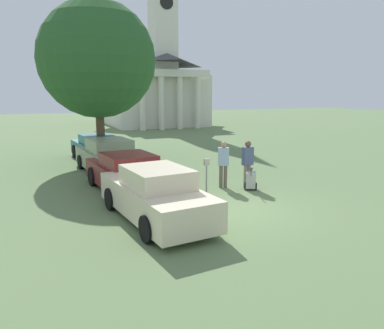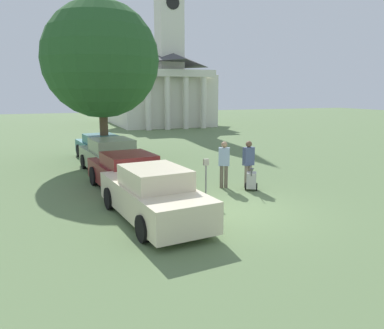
{
  "view_description": "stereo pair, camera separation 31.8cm",
  "coord_description": "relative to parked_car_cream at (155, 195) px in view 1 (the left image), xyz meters",
  "views": [
    {
      "loc": [
        -5.71,
        -9.9,
        3.67
      ],
      "look_at": [
        -0.51,
        2.26,
        1.1
      ],
      "focal_mm": 35.0,
      "sensor_mm": 36.0,
      "label": 1
    },
    {
      "loc": [
        -5.41,
        -10.02,
        3.67
      ],
      "look_at": [
        -0.51,
        2.26,
        1.1
      ],
      "focal_mm": 35.0,
      "sensor_mm": 36.0,
      "label": 2
    }
  ],
  "objects": [
    {
      "name": "person_supervisor",
      "position": [
        4.45,
        2.21,
        0.32
      ],
      "size": [
        0.44,
        0.26,
        1.83
      ],
      "rotation": [
        0.0,
        0.0,
        3.24
      ],
      "color": "gray",
      "rests_on": "ground_plane"
    },
    {
      "name": "church",
      "position": [
        9.63,
        32.47,
        4.25
      ],
      "size": [
        9.86,
        15.53,
        20.36
      ],
      "color": "silver",
      "rests_on": "ground_plane"
    },
    {
      "name": "person_worker",
      "position": [
        3.55,
        2.51,
        0.31
      ],
      "size": [
        0.47,
        0.39,
        1.82
      ],
      "rotation": [
        0.0,
        0.0,
        2.65
      ],
      "color": "#665B4C",
      "rests_on": "ground_plane"
    },
    {
      "name": "parked_car_cream",
      "position": [
        0.0,
        0.0,
        0.0
      ],
      "size": [
        2.32,
        5.03,
        1.57
      ],
      "rotation": [
        0.0,
        0.0,
        0.11
      ],
      "color": "beige",
      "rests_on": "ground_plane"
    },
    {
      "name": "parked_car_sage",
      "position": [
        0.0,
        7.02,
        -0.01
      ],
      "size": [
        2.45,
        4.99,
        1.57
      ],
      "rotation": [
        0.0,
        0.0,
        0.11
      ],
      "color": "gray",
      "rests_on": "ground_plane"
    },
    {
      "name": "shade_tree",
      "position": [
        0.18,
        10.01,
        4.57
      ],
      "size": [
        5.95,
        5.95,
        8.28
      ],
      "color": "brown",
      "rests_on": "ground_plane"
    },
    {
      "name": "parked_car_maroon",
      "position": [
        -0.0,
        3.42,
        -0.04
      ],
      "size": [
        2.43,
        4.9,
        1.45
      ],
      "rotation": [
        0.0,
        0.0,
        0.11
      ],
      "color": "maroon",
      "rests_on": "ground_plane"
    },
    {
      "name": "parked_car_teal",
      "position": [
        -0.0,
        10.52,
        -0.06
      ],
      "size": [
        2.27,
        4.79,
        1.41
      ],
      "rotation": [
        0.0,
        0.0,
        0.11
      ],
      "color": "#23666B",
      "rests_on": "ground_plane"
    },
    {
      "name": "parking_meter",
      "position": [
        2.21,
        1.19,
        0.28
      ],
      "size": [
        0.18,
        0.09,
        1.45
      ],
      "color": "slate",
      "rests_on": "ground_plane"
    },
    {
      "name": "ground_plane",
      "position": [
        2.57,
        -0.14,
        -0.73
      ],
      "size": [
        120.0,
        120.0,
        0.0
      ],
      "primitive_type": "plane",
      "color": "#607A4C"
    },
    {
      "name": "equipment_cart",
      "position": [
        4.37,
        1.81,
        -0.34
      ],
      "size": [
        0.69,
        0.94,
        1.0
      ],
      "rotation": [
        0.0,
        0.0,
        -0.55
      ],
      "color": "#B2B2AD",
      "rests_on": "ground_plane"
    }
  ]
}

